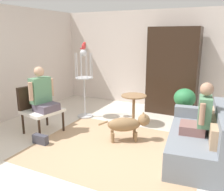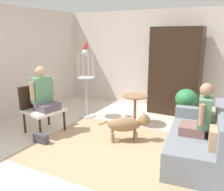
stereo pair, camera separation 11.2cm
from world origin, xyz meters
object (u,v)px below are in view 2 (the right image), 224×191
(parrot, at_px, (86,46))
(person_on_armchair, at_px, (43,93))
(couch, at_px, (201,141))
(potted_plant, at_px, (186,103))
(round_end_table, at_px, (135,104))
(handbag, at_px, (41,139))
(bird_cage_stand, at_px, (86,83))
(armchair, at_px, (40,104))
(person_on_couch, at_px, (201,115))
(armoire_cabinet, at_px, (175,71))
(dog, at_px, (128,124))

(parrot, bearing_deg, person_on_armchair, -100.64)
(couch, bearing_deg, potted_plant, 112.61)
(round_end_table, xyz_separation_m, handbag, (-1.13, -1.66, -0.37))
(bird_cage_stand, bearing_deg, potted_plant, 6.14)
(armchair, distance_m, handbag, 0.78)
(bird_cage_stand, height_order, parrot, parrot)
(person_on_couch, bearing_deg, armoire_cabinet, 112.76)
(potted_plant, bearing_deg, armchair, -151.84)
(armoire_cabinet, bearing_deg, round_end_table, -114.40)
(parrot, relative_size, handbag, 0.58)
(parrot, distance_m, armoire_cabinet, 2.23)
(bird_cage_stand, bearing_deg, round_end_table, 2.64)
(round_end_table, distance_m, potted_plant, 1.04)
(couch, xyz_separation_m, potted_plant, (-0.46, 1.11, 0.26))
(couch, xyz_separation_m, person_on_couch, (-0.04, -0.03, 0.43))
(parrot, distance_m, potted_plant, 2.48)
(potted_plant, bearing_deg, armoire_cabinet, 115.37)
(armchair, relative_size, round_end_table, 1.43)
(couch, distance_m, dog, 1.27)
(dog, distance_m, bird_cage_stand, 1.70)
(armchair, xyz_separation_m, handbag, (0.43, -0.46, -0.47))
(handbag, bearing_deg, dog, 31.09)
(round_end_table, height_order, armoire_cabinet, armoire_cabinet)
(armchair, xyz_separation_m, armoire_cabinet, (2.11, 2.40, 0.49))
(person_on_couch, relative_size, person_on_armchair, 0.95)
(couch, distance_m, armoire_cabinet, 2.44)
(person_on_armchair, distance_m, parrot, 1.47)
(person_on_armchair, xyz_separation_m, dog, (1.63, 0.39, -0.48))
(bird_cage_stand, bearing_deg, armoire_cabinet, 35.59)
(person_on_couch, distance_m, armoire_cabinet, 2.36)
(armchair, xyz_separation_m, potted_plant, (2.59, 1.38, 0.01))
(round_end_table, bearing_deg, potted_plant, 10.20)
(potted_plant, distance_m, handbag, 2.88)
(person_on_couch, distance_m, potted_plant, 1.23)
(person_on_armchair, relative_size, parrot, 4.95)
(person_on_couch, xyz_separation_m, dog, (-1.23, 0.12, -0.41))
(person_on_armchair, bearing_deg, armoire_cabinet, 51.13)
(couch, xyz_separation_m, armoire_cabinet, (-0.94, 2.12, 0.74))
(person_on_couch, bearing_deg, armchair, -175.48)
(armchair, bearing_deg, potted_plant, 28.16)
(couch, height_order, parrot, parrot)
(couch, bearing_deg, dog, 176.24)
(bird_cage_stand, bearing_deg, handbag, -87.43)
(dog, bearing_deg, potted_plant, 51.95)
(dog, bearing_deg, bird_cage_stand, 151.04)
(parrot, bearing_deg, bird_cage_stand, 180.00)
(person_on_couch, xyz_separation_m, round_end_table, (-1.45, 0.96, -0.28))
(couch, distance_m, round_end_table, 1.76)
(round_end_table, xyz_separation_m, potted_plant, (1.02, 0.18, 0.11))
(person_on_armchair, bearing_deg, round_end_table, 41.05)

